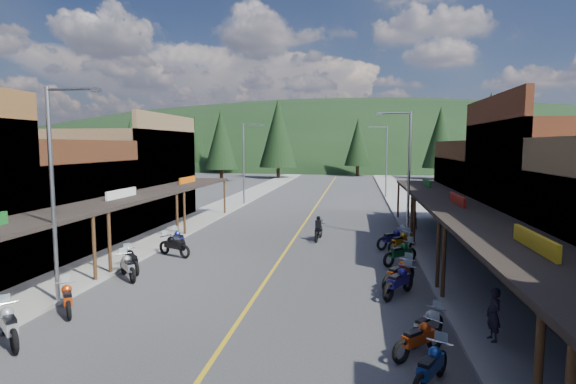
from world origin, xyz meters
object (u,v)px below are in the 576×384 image
at_px(pine_8, 173,145).
at_px(pedestrian_east_b, 412,218).
at_px(pine_3, 358,142).
at_px(pine_9, 505,142).
at_px(streetlight_2, 407,169).
at_px(pine_1, 222,139).
at_px(bike_east_3, 431,365).
at_px(bike_east_9, 400,241).
at_px(pine_0, 131,142).
at_px(pine_10, 221,140).
at_px(shop_east_3, 504,195).
at_px(pine_4, 440,137).
at_px(pine_5, 515,134).
at_px(pine_11, 490,135).
at_px(bike_east_10, 393,237).
at_px(rider_on_bike, 319,230).
at_px(pine_2, 278,133).
at_px(bike_west_4, 9,323).
at_px(streetlight_0, 56,186).
at_px(bike_west_6, 128,265).
at_px(shop_east_2, 572,197).
at_px(bike_west_5, 67,297).
at_px(streetlight_1, 245,160).
at_px(pedestrian_east_a, 494,315).
at_px(bike_west_7, 132,259).
at_px(shop_west_2, 38,206).
at_px(bike_east_4, 419,337).
at_px(bike_east_7, 399,273).
at_px(bike_east_8, 400,252).
at_px(shop_west_3, 124,177).
at_px(bike_west_8, 174,245).
at_px(bike_east_5, 427,324).
at_px(bike_east_6, 399,280).
at_px(pine_7, 195,139).
at_px(streetlight_3, 385,158).

bearing_deg(pine_8, pedestrian_east_b, -44.57).
distance_m(pine_3, pine_9, 29.00).
height_order(streetlight_2, pine_1, pine_1).
distance_m(bike_east_3, bike_east_9, 14.40).
height_order(pine_0, pine_10, pine_10).
xyz_separation_m(shop_east_3, pine_4, (4.25, 48.70, 4.70)).
xyz_separation_m(pine_5, bike_east_3, (-28.27, -81.93, -7.40)).
bearing_deg(pine_11, pine_0, 158.20).
relative_size(bike_east_9, bike_east_10, 0.94).
relative_size(bike_east_9, rider_on_bike, 1.03).
height_order(pine_2, bike_west_4, pine_2).
distance_m(streetlight_0, bike_west_6, 5.17).
relative_size(pine_2, bike_east_3, 6.82).
distance_m(shop_east_2, pine_8, 52.47).
bearing_deg(bike_west_5, streetlight_1, 53.70).
xyz_separation_m(pedestrian_east_a, pedestrian_east_b, (-0.22, 17.91, -0.00)).
distance_m(streetlight_2, bike_west_7, 16.96).
xyz_separation_m(pine_1, bike_west_6, (17.89, -72.64, -6.62)).
xyz_separation_m(shop_west_2, pedestrian_east_b, (21.48, 9.01, -1.59)).
distance_m(bike_west_5, bike_east_4, 11.94).
bearing_deg(pine_3, bike_east_7, -88.59).
relative_size(shop_west_2, pine_9, 1.01).
bearing_deg(shop_east_2, pine_4, 85.86).
height_order(bike_west_6, bike_east_8, bike_east_8).
bearing_deg(pine_8, shop_west_3, -74.03).
bearing_deg(bike_east_10, bike_east_4, -41.29).
distance_m(bike_west_8, bike_east_5, 14.63).
distance_m(shop_west_2, bike_east_6, 20.02).
distance_m(pine_7, pine_9, 64.01).
bearing_deg(pedestrian_east_b, bike_east_8, 43.77).
bearing_deg(pine_0, shop_east_2, -48.27).
xyz_separation_m(pine_4, bike_east_5, (-11.95, -67.19, -6.69)).
bearing_deg(bike_east_5, bike_west_7, -166.67).
xyz_separation_m(pine_8, bike_west_5, (15.83, -46.77, -5.39)).
xyz_separation_m(streetlight_0, streetlight_1, (0.00, 28.00, 0.00)).
relative_size(bike_west_5, rider_on_bike, 0.96).
relative_size(pine_0, pedestrian_east_b, 6.95).
height_order(shop_east_2, pine_2, pine_2).
relative_size(streetlight_2, pine_9, 0.74).
xyz_separation_m(shop_west_2, bike_east_7, (19.42, -3.85, -1.86)).
bearing_deg(pine_2, bike_east_6, -75.72).
bearing_deg(streetlight_3, pine_10, 141.29).
xyz_separation_m(streetlight_3, pine_3, (-2.95, 36.00, 2.02)).
xyz_separation_m(streetlight_0, pedestrian_east_a, (14.90, -1.20, -3.51)).
relative_size(pine_9, bike_east_4, 5.35).
relative_size(bike_west_4, bike_east_7, 0.98).
xyz_separation_m(bike_east_5, bike_east_7, (-0.37, 5.04, 0.12)).
xyz_separation_m(shop_east_2, streetlight_1, (-20.74, 20.30, 0.94)).
bearing_deg(pine_11, bike_west_7, -123.74).
bearing_deg(bike_east_10, bike_west_4, -80.32).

